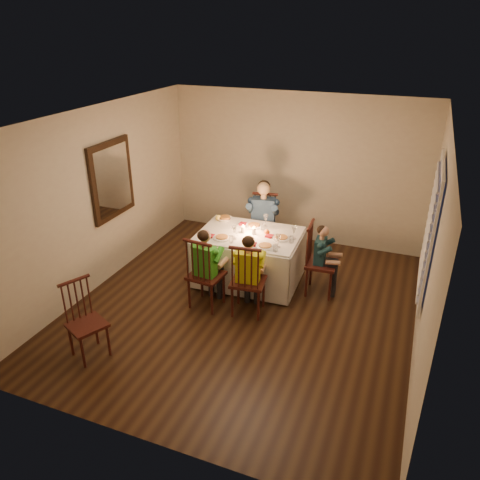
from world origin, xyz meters
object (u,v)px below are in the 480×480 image
at_px(chair_near_right, 248,312).
at_px(serving_bowl, 225,219).
at_px(chair_adult, 262,256).
at_px(child_green, 207,305).
at_px(child_yellow, 248,312).
at_px(chair_extra, 92,355).
at_px(adult, 262,256).
at_px(dining_table, 249,247).
at_px(chair_near_left, 207,305).
at_px(child_teal, 319,292).
at_px(chair_end, 319,292).

relative_size(chair_near_right, serving_bowl, 5.05).
relative_size(chair_adult, serving_bowl, 5.05).
xyz_separation_m(child_green, child_yellow, (0.60, 0.05, 0.00)).
distance_m(chair_extra, serving_bowl, 2.86).
bearing_deg(serving_bowl, adult, 48.75).
height_order(chair_near_right, child_green, child_green).
height_order(dining_table, adult, dining_table).
height_order(chair_adult, chair_near_left, same).
bearing_deg(serving_bowl, chair_near_right, -54.05).
bearing_deg(adult, child_teal, -44.21).
distance_m(chair_near_right, child_teal, 1.17).
xyz_separation_m(chair_near_left, chair_near_right, (0.60, 0.05, 0.00)).
bearing_deg(chair_end, chair_adult, 52.41).
distance_m(chair_end, serving_bowl, 1.83).
bearing_deg(child_teal, child_yellow, 133.82).
bearing_deg(child_yellow, serving_bowl, -61.43).
bearing_deg(chair_near_left, child_yellow, -169.63).
bearing_deg(serving_bowl, child_teal, -9.32).
bearing_deg(child_green, chair_adult, -92.62).
bearing_deg(serving_bowl, child_green, -79.33).
xyz_separation_m(dining_table, child_teal, (1.09, 0.06, -0.56)).
distance_m(chair_end, adult, 1.40).
distance_m(child_green, serving_bowl, 1.45).
bearing_deg(chair_extra, child_yellow, -17.22).
relative_size(adult, child_teal, 1.25).
xyz_separation_m(child_teal, serving_bowl, (-1.61, 0.26, 0.82)).
xyz_separation_m(chair_near_left, serving_bowl, (-0.22, 1.18, 0.82)).
distance_m(chair_near_right, child_yellow, 0.00).
bearing_deg(chair_extra, dining_table, -0.30).
relative_size(chair_near_right, chair_extra, 1.11).
bearing_deg(child_yellow, adult, -84.94).
distance_m(adult, child_yellow, 1.69).
height_order(chair_near_right, child_yellow, child_yellow).
relative_size(chair_extra, child_teal, 0.92).
bearing_deg(child_yellow, chair_near_right, -97.38).
bearing_deg(dining_table, child_green, -111.79).
distance_m(chair_near_left, adult, 1.72).
height_order(chair_near_left, child_green, child_green).
bearing_deg(serving_bowl, chair_adult, 48.75).
distance_m(dining_table, chair_near_right, 1.03).
bearing_deg(chair_end, adult, 52.41).
bearing_deg(chair_near_left, chair_near_right, -169.63).
xyz_separation_m(dining_table, child_green, (-0.31, -0.86, -0.56)).
height_order(chair_near_right, chair_end, same).
height_order(chair_end, serving_bowl, serving_bowl).
distance_m(dining_table, serving_bowl, 0.67).
bearing_deg(serving_bowl, dining_table, -31.38).
distance_m(dining_table, child_yellow, 1.03).
bearing_deg(chair_near_left, child_teal, -141.44).
relative_size(chair_end, adult, 0.81).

